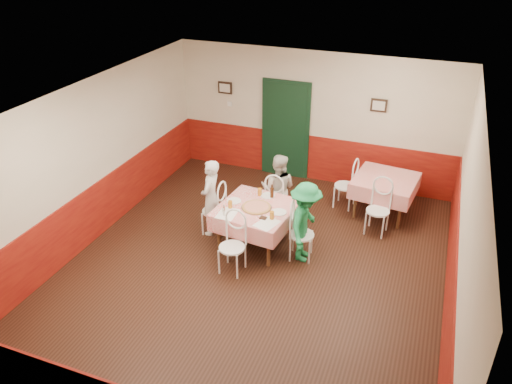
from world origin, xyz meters
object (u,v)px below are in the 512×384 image
(glass_a, at_px, (230,204))
(diner_far, at_px, (278,189))
(chair_far, at_px, (277,201))
(glass_c, at_px, (260,192))
(pizza, at_px, (256,207))
(main_table, at_px, (256,226))
(second_table, at_px, (383,196))
(chair_second_b, at_px, (378,211))
(chair_second_a, at_px, (345,186))
(wallet, at_px, (263,218))
(beer_bottle, at_px, (272,192))
(glass_b, at_px, (272,215))
(diner_right, at_px, (305,222))
(diner_left, at_px, (211,198))
(chair_left, at_px, (214,211))
(chair_near, at_px, (232,248))
(chair_right, at_px, (302,235))

(glass_a, bearing_deg, diner_far, 65.42)
(chair_far, height_order, glass_c, chair_far)
(pizza, bearing_deg, glass_a, -158.63)
(main_table, height_order, diner_far, diner_far)
(second_table, distance_m, chair_second_b, 0.75)
(chair_far, height_order, chair_second_a, same)
(glass_a, relative_size, wallet, 1.20)
(glass_a, relative_size, beer_bottle, 0.56)
(glass_a, height_order, glass_b, glass_b)
(diner_right, bearing_deg, pizza, 83.87)
(main_table, bearing_deg, diner_far, 83.89)
(main_table, height_order, wallet, wallet)
(glass_c, xyz_separation_m, wallet, (0.32, -0.72, -0.06))
(glass_b, height_order, diner_left, diner_left)
(glass_c, bearing_deg, chair_second_b, 19.92)
(chair_left, relative_size, diner_left, 0.63)
(chair_far, bearing_deg, glass_b, 103.05)
(wallet, distance_m, diner_left, 1.21)
(chair_near, distance_m, glass_a, 0.82)
(chair_right, bearing_deg, chair_far, 30.35)
(main_table, distance_m, beer_bottle, 0.66)
(glass_a, bearing_deg, diner_right, 3.86)
(glass_b, bearing_deg, diner_right, 18.34)
(diner_left, distance_m, diner_far, 1.27)
(chair_near, xyz_separation_m, diner_far, (0.19, 1.74, 0.23))
(chair_right, bearing_deg, main_table, 75.35)
(diner_right, bearing_deg, diner_left, 82.60)
(glass_c, height_order, diner_far, diner_far)
(chair_near, distance_m, beer_bottle, 1.33)
(second_table, xyz_separation_m, diner_right, (-1.02, -1.98, 0.33))
(main_table, bearing_deg, chair_second_a, 58.33)
(wallet, height_order, diner_far, diner_far)
(glass_b, height_order, diner_right, diner_right)
(chair_near, xyz_separation_m, chair_second_b, (2.00, 1.98, 0.00))
(chair_right, height_order, chair_far, same)
(pizza, bearing_deg, glass_b, -34.17)
(chair_far, bearing_deg, glass_c, 66.67)
(main_table, distance_m, diner_far, 0.95)
(pizza, bearing_deg, chair_right, -4.76)
(chair_far, height_order, diner_left, diner_left)
(beer_bottle, bearing_deg, chair_right, -34.83)
(glass_c, bearing_deg, beer_bottle, -4.01)
(chair_left, height_order, chair_second_b, same)
(chair_far, relative_size, pizza, 1.84)
(wallet, bearing_deg, glass_b, 21.68)
(main_table, distance_m, glass_c, 0.62)
(chair_second_b, xyz_separation_m, diner_right, (-1.02, -1.23, 0.26))
(main_table, height_order, chair_near, chair_near)
(pizza, bearing_deg, chair_far, 85.08)
(diner_left, bearing_deg, chair_left, 80.45)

